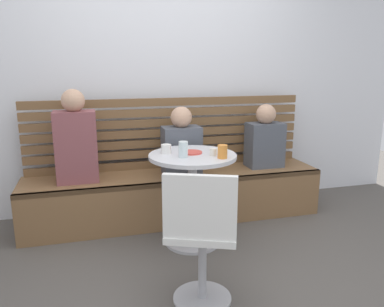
{
  "coord_description": "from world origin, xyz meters",
  "views": [
    {
      "loc": [
        -0.73,
        -2.04,
        1.41
      ],
      "look_at": [
        0.01,
        0.66,
        0.75
      ],
      "focal_mm": 35.23,
      "sensor_mm": 36.0,
      "label": 1
    }
  ],
  "objects_px": {
    "person_adult": "(76,141)",
    "cup_tumbler_orange": "(222,152)",
    "person_child_middle": "(181,145)",
    "plate_small": "(191,152)",
    "cafe_table": "(193,182)",
    "white_chair": "(202,234)",
    "booth_bench": "(176,196)",
    "cup_ceramic_white": "(166,149)",
    "person_child_left": "(265,140)",
    "cup_espresso_small": "(213,152)",
    "cup_glass_tall": "(183,149)"
  },
  "relations": [
    {
      "from": "person_adult",
      "to": "cup_tumbler_orange",
      "type": "xyz_separation_m",
      "value": [
        1.05,
        -0.7,
        -0.0
      ]
    },
    {
      "from": "person_child_middle",
      "to": "plate_small",
      "type": "height_order",
      "value": "person_child_middle"
    },
    {
      "from": "cafe_table",
      "to": "white_chair",
      "type": "distance_m",
      "value": 0.83
    },
    {
      "from": "booth_bench",
      "to": "person_adult",
      "type": "distance_m",
      "value": 1.03
    },
    {
      "from": "cafe_table",
      "to": "cup_ceramic_white",
      "type": "relative_size",
      "value": 9.25
    },
    {
      "from": "white_chair",
      "to": "person_child_middle",
      "type": "height_order",
      "value": "person_child_middle"
    },
    {
      "from": "person_child_left",
      "to": "plate_small",
      "type": "height_order",
      "value": "person_child_left"
    },
    {
      "from": "person_child_left",
      "to": "person_child_middle",
      "type": "distance_m",
      "value": 0.84
    },
    {
      "from": "person_child_left",
      "to": "cup_tumbler_orange",
      "type": "bearing_deg",
      "value": -134.1
    },
    {
      "from": "plate_small",
      "to": "person_child_middle",
      "type": "bearing_deg",
      "value": 85.63
    },
    {
      "from": "person_adult",
      "to": "booth_bench",
      "type": "bearing_deg",
      "value": 0.4
    },
    {
      "from": "booth_bench",
      "to": "person_child_left",
      "type": "bearing_deg",
      "value": 1.07
    },
    {
      "from": "cafe_table",
      "to": "cup_espresso_small",
      "type": "xyz_separation_m",
      "value": [
        0.14,
        -0.08,
        0.25
      ]
    },
    {
      "from": "cup_espresso_small",
      "to": "cup_ceramic_white",
      "type": "relative_size",
      "value": 0.7
    },
    {
      "from": "white_chair",
      "to": "person_child_middle",
      "type": "xyz_separation_m",
      "value": [
        0.21,
        1.31,
        0.24
      ]
    },
    {
      "from": "booth_bench",
      "to": "person_adult",
      "type": "relative_size",
      "value": 3.45
    },
    {
      "from": "cafe_table",
      "to": "plate_small",
      "type": "relative_size",
      "value": 4.35
    },
    {
      "from": "person_child_middle",
      "to": "booth_bench",
      "type": "bearing_deg",
      "value": 161.48
    },
    {
      "from": "person_adult",
      "to": "person_child_left",
      "type": "relative_size",
      "value": 1.28
    },
    {
      "from": "person_child_left",
      "to": "cup_ceramic_white",
      "type": "distance_m",
      "value": 1.16
    },
    {
      "from": "person_adult",
      "to": "cup_tumbler_orange",
      "type": "relative_size",
      "value": 7.82
    },
    {
      "from": "cup_ceramic_white",
      "to": "person_child_left",
      "type": "bearing_deg",
      "value": 23.04
    },
    {
      "from": "person_child_left",
      "to": "booth_bench",
      "type": "bearing_deg",
      "value": -178.93
    },
    {
      "from": "person_child_left",
      "to": "cafe_table",
      "type": "bearing_deg",
      "value": -148.43
    },
    {
      "from": "cafe_table",
      "to": "person_child_middle",
      "type": "xyz_separation_m",
      "value": [
        0.04,
        0.5,
        0.19
      ]
    },
    {
      "from": "cafe_table",
      "to": "cup_glass_tall",
      "type": "height_order",
      "value": "cup_glass_tall"
    },
    {
      "from": "cafe_table",
      "to": "white_chair",
      "type": "bearing_deg",
      "value": -101.88
    },
    {
      "from": "plate_small",
      "to": "cup_ceramic_white",
      "type": "bearing_deg",
      "value": 166.03
    },
    {
      "from": "booth_bench",
      "to": "person_child_middle",
      "type": "relative_size",
      "value": 4.4
    },
    {
      "from": "booth_bench",
      "to": "white_chair",
      "type": "height_order",
      "value": "white_chair"
    },
    {
      "from": "person_child_middle",
      "to": "cup_tumbler_orange",
      "type": "height_order",
      "value": "person_child_middle"
    },
    {
      "from": "person_child_middle",
      "to": "plate_small",
      "type": "bearing_deg",
      "value": -94.37
    },
    {
      "from": "person_adult",
      "to": "white_chair",
      "type": "bearing_deg",
      "value": -62.11
    },
    {
      "from": "person_child_middle",
      "to": "cup_ceramic_white",
      "type": "height_order",
      "value": "person_child_middle"
    },
    {
      "from": "person_child_left",
      "to": "person_child_middle",
      "type": "relative_size",
      "value": 0.99
    },
    {
      "from": "white_chair",
      "to": "person_child_left",
      "type": "bearing_deg",
      "value": 52.19
    },
    {
      "from": "booth_bench",
      "to": "person_adult",
      "type": "xyz_separation_m",
      "value": [
        -0.85,
        -0.01,
        0.57
      ]
    },
    {
      "from": "cup_espresso_small",
      "to": "plate_small",
      "type": "xyz_separation_m",
      "value": [
        -0.14,
        0.12,
        -0.02
      ]
    },
    {
      "from": "cafe_table",
      "to": "person_child_middle",
      "type": "bearing_deg",
      "value": 85.97
    },
    {
      "from": "person_child_middle",
      "to": "white_chair",
      "type": "bearing_deg",
      "value": -98.9
    },
    {
      "from": "person_child_middle",
      "to": "cup_ceramic_white",
      "type": "xyz_separation_m",
      "value": [
        -0.22,
        -0.42,
        0.07
      ]
    },
    {
      "from": "person_child_left",
      "to": "cup_espresso_small",
      "type": "bearing_deg",
      "value": -139.78
    },
    {
      "from": "white_chair",
      "to": "cup_espresso_small",
      "type": "relative_size",
      "value": 15.18
    },
    {
      "from": "cup_espresso_small",
      "to": "plate_small",
      "type": "bearing_deg",
      "value": 138.67
    },
    {
      "from": "person_child_middle",
      "to": "plate_small",
      "type": "xyz_separation_m",
      "value": [
        -0.04,
        -0.46,
        0.04
      ]
    },
    {
      "from": "cup_espresso_small",
      "to": "plate_small",
      "type": "height_order",
      "value": "cup_espresso_small"
    },
    {
      "from": "person_child_middle",
      "to": "cup_espresso_small",
      "type": "xyz_separation_m",
      "value": [
        0.1,
        -0.59,
        0.06
      ]
    },
    {
      "from": "cup_ceramic_white",
      "to": "cup_espresso_small",
      "type": "bearing_deg",
      "value": -27.32
    },
    {
      "from": "cup_ceramic_white",
      "to": "plate_small",
      "type": "xyz_separation_m",
      "value": [
        0.19,
        -0.05,
        -0.03
      ]
    },
    {
      "from": "plate_small",
      "to": "person_adult",
      "type": "bearing_deg",
      "value": 151.29
    }
  ]
}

